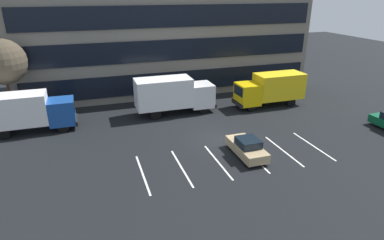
# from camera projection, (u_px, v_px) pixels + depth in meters

# --- Properties ---
(ground_plane) EXTENTS (120.00, 120.00, 0.00)m
(ground_plane) POSITION_uv_depth(u_px,v_px,m) (217.00, 139.00, 27.78)
(ground_plane) COLOR black
(office_building) EXTENTS (34.53, 11.81, 14.40)m
(office_building) POSITION_uv_depth(u_px,v_px,m) (164.00, 29.00, 40.92)
(office_building) COLOR slate
(office_building) RESTS_ON ground_plane
(lot_markings) EXTENTS (14.14, 5.40, 0.01)m
(lot_markings) POSITION_uv_depth(u_px,v_px,m) (235.00, 159.00, 24.56)
(lot_markings) COLOR silver
(lot_markings) RESTS_ON ground_plane
(box_truck_blue) EXTENTS (7.62, 2.52, 3.53)m
(box_truck_blue) POSITION_uv_depth(u_px,v_px,m) (28.00, 111.00, 28.52)
(box_truck_blue) COLOR #194799
(box_truck_blue) RESTS_ON ground_plane
(box_truck_white) EXTENTS (8.03, 2.66, 3.72)m
(box_truck_white) POSITION_uv_depth(u_px,v_px,m) (173.00, 94.00, 32.82)
(box_truck_white) COLOR white
(box_truck_white) RESTS_ON ground_plane
(box_truck_yellow_all) EXTENTS (7.57, 2.51, 3.51)m
(box_truck_yellow_all) POSITION_uv_depth(u_px,v_px,m) (271.00, 88.00, 35.08)
(box_truck_yellow_all) COLOR yellow
(box_truck_yellow_all) RESTS_ON ground_plane
(sedan_tan) EXTENTS (1.73, 4.14, 1.48)m
(sedan_tan) POSITION_uv_depth(u_px,v_px,m) (247.00, 147.00, 24.77)
(sedan_tan) COLOR tan
(sedan_tan) RESTS_ON ground_plane
(bare_tree) EXTENTS (4.17, 4.17, 7.81)m
(bare_tree) POSITION_uv_depth(u_px,v_px,m) (3.00, 62.00, 29.65)
(bare_tree) COLOR #473323
(bare_tree) RESTS_ON ground_plane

